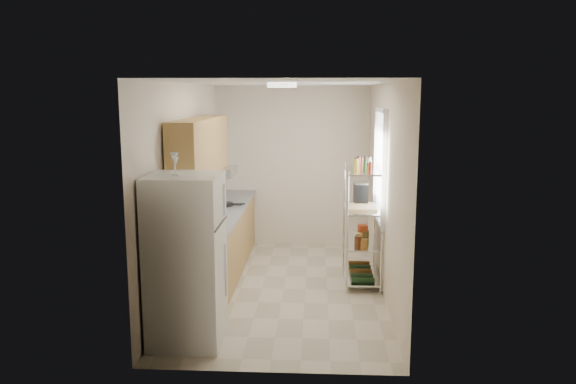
{
  "coord_description": "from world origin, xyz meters",
  "views": [
    {
      "loc": [
        0.42,
        -6.87,
        2.47
      ],
      "look_at": [
        0.04,
        0.25,
        1.22
      ],
      "focal_mm": 35.0,
      "sensor_mm": 36.0,
      "label": 1
    }
  ],
  "objects_px": {
    "refrigerator": "(186,260)",
    "espresso_machine": "(361,193)",
    "cutting_board": "(362,207)",
    "rice_cooker": "(211,208)",
    "frying_pan_large": "(223,205)"
  },
  "relations": [
    {
      "from": "rice_cooker",
      "to": "frying_pan_large",
      "type": "distance_m",
      "value": 0.72
    },
    {
      "from": "refrigerator",
      "to": "cutting_board",
      "type": "bearing_deg",
      "value": 45.1
    },
    {
      "from": "espresso_machine",
      "to": "rice_cooker",
      "type": "bearing_deg",
      "value": -169.92
    },
    {
      "from": "rice_cooker",
      "to": "espresso_machine",
      "type": "distance_m",
      "value": 1.99
    },
    {
      "from": "rice_cooker",
      "to": "cutting_board",
      "type": "bearing_deg",
      "value": 4.15
    },
    {
      "from": "refrigerator",
      "to": "rice_cooker",
      "type": "relative_size",
      "value": 5.94
    },
    {
      "from": "refrigerator",
      "to": "frying_pan_large",
      "type": "xyz_separation_m",
      "value": [
        -0.04,
        2.44,
        0.07
      ]
    },
    {
      "from": "cutting_board",
      "to": "espresso_machine",
      "type": "distance_m",
      "value": 0.31
    },
    {
      "from": "frying_pan_large",
      "to": "espresso_machine",
      "type": "height_order",
      "value": "espresso_machine"
    },
    {
      "from": "frying_pan_large",
      "to": "cutting_board",
      "type": "relative_size",
      "value": 0.49
    },
    {
      "from": "rice_cooker",
      "to": "cutting_board",
      "type": "distance_m",
      "value": 1.94
    },
    {
      "from": "refrigerator",
      "to": "frying_pan_large",
      "type": "distance_m",
      "value": 2.44
    },
    {
      "from": "refrigerator",
      "to": "espresso_machine",
      "type": "xyz_separation_m",
      "value": [
        1.87,
        2.15,
        0.31
      ]
    },
    {
      "from": "rice_cooker",
      "to": "espresso_machine",
      "type": "relative_size",
      "value": 0.95
    },
    {
      "from": "cutting_board",
      "to": "espresso_machine",
      "type": "relative_size",
      "value": 1.58
    }
  ]
}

